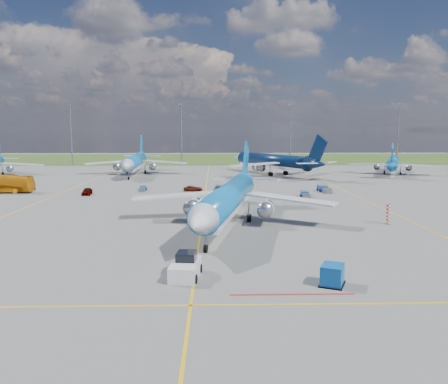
{
  "coord_description": "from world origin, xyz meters",
  "views": [
    {
      "loc": [
        1.75,
        -51.09,
        12.97
      ],
      "look_at": [
        3.26,
        12.11,
        4.0
      ],
      "focal_mm": 35.0,
      "sensor_mm": 36.0,
      "label": 1
    }
  ],
  "objects_px": {
    "baggage_tug_e": "(324,189)",
    "apron_bus": "(1,184)",
    "bg_jet_nnw": "(135,175)",
    "baggage_tug_c": "(143,188)",
    "pushback_tug": "(186,267)",
    "service_car_b": "(193,188)",
    "baggage_tug_w": "(305,195)",
    "service_car_c": "(218,189)",
    "bg_jet_n": "(272,175)",
    "bg_jet_ne": "(392,174)",
    "uld_container": "(332,275)",
    "warning_post": "(388,213)",
    "main_airliner": "(228,225)",
    "service_car_a": "(87,191)"
  },
  "relations": [
    {
      "from": "warning_post",
      "to": "baggage_tug_c",
      "type": "bearing_deg",
      "value": 138.57
    },
    {
      "from": "main_airliner",
      "to": "service_car_a",
      "type": "xyz_separation_m",
      "value": [
        -27.61,
        29.23,
        0.72
      ]
    },
    {
      "from": "service_car_a",
      "to": "apron_bus",
      "type": "bearing_deg",
      "value": 163.12
    },
    {
      "from": "bg_jet_n",
      "to": "baggage_tug_c",
      "type": "height_order",
      "value": "bg_jet_n"
    },
    {
      "from": "main_airliner",
      "to": "baggage_tug_e",
      "type": "distance_m",
      "value": 38.89
    },
    {
      "from": "bg_jet_ne",
      "to": "apron_bus",
      "type": "relative_size",
      "value": 2.73
    },
    {
      "from": "apron_bus",
      "to": "bg_jet_ne",
      "type": "bearing_deg",
      "value": -66.84
    },
    {
      "from": "baggage_tug_e",
      "to": "apron_bus",
      "type": "bearing_deg",
      "value": 173.78
    },
    {
      "from": "warning_post",
      "to": "service_car_a",
      "type": "relative_size",
      "value": 0.71
    },
    {
      "from": "pushback_tug",
      "to": "service_car_b",
      "type": "relative_size",
      "value": 1.54
    },
    {
      "from": "service_car_b",
      "to": "pushback_tug",
      "type": "bearing_deg",
      "value": -177.3
    },
    {
      "from": "pushback_tug",
      "to": "warning_post",
      "type": "bearing_deg",
      "value": 45.22
    },
    {
      "from": "bg_jet_n",
      "to": "service_car_c",
      "type": "xyz_separation_m",
      "value": [
        -16.27,
        -35.94,
        0.65
      ]
    },
    {
      "from": "apron_bus",
      "to": "baggage_tug_c",
      "type": "xyz_separation_m",
      "value": [
        29.06,
        2.55,
        -1.38
      ]
    },
    {
      "from": "bg_jet_ne",
      "to": "main_airliner",
      "type": "distance_m",
      "value": 88.0
    },
    {
      "from": "warning_post",
      "to": "service_car_b",
      "type": "distance_m",
      "value": 44.32
    },
    {
      "from": "service_car_a",
      "to": "baggage_tug_c",
      "type": "xyz_separation_m",
      "value": [
        10.3,
        6.01,
        -0.27
      ]
    },
    {
      "from": "bg_jet_n",
      "to": "service_car_a",
      "type": "xyz_separation_m",
      "value": [
        -42.85,
        -39.45,
        0.72
      ]
    },
    {
      "from": "baggage_tug_w",
      "to": "bg_jet_ne",
      "type": "bearing_deg",
      "value": 56.57
    },
    {
      "from": "main_airliner",
      "to": "uld_container",
      "type": "relative_size",
      "value": 19.06
    },
    {
      "from": "bg_jet_ne",
      "to": "service_car_a",
      "type": "relative_size",
      "value": 8.53
    },
    {
      "from": "pushback_tug",
      "to": "baggage_tug_c",
      "type": "bearing_deg",
      "value": 109.29
    },
    {
      "from": "uld_container",
      "to": "apron_bus",
      "type": "distance_m",
      "value": 78.27
    },
    {
      "from": "uld_container",
      "to": "bg_jet_ne",
      "type": "bearing_deg",
      "value": 89.28
    },
    {
      "from": "service_car_b",
      "to": "service_car_c",
      "type": "height_order",
      "value": "service_car_c"
    },
    {
      "from": "bg_jet_ne",
      "to": "baggage_tug_c",
      "type": "height_order",
      "value": "bg_jet_ne"
    },
    {
      "from": "bg_jet_nnw",
      "to": "bg_jet_n",
      "type": "relative_size",
      "value": 0.96
    },
    {
      "from": "bg_jet_ne",
      "to": "baggage_tug_e",
      "type": "height_order",
      "value": "bg_jet_ne"
    },
    {
      "from": "apron_bus",
      "to": "bg_jet_nnw",
      "type": "bearing_deg",
      "value": -28.12
    },
    {
      "from": "bg_jet_n",
      "to": "service_car_b",
      "type": "bearing_deg",
      "value": 28.62
    },
    {
      "from": "bg_jet_ne",
      "to": "baggage_tug_c",
      "type": "bearing_deg",
      "value": 50.85
    },
    {
      "from": "bg_jet_nnw",
      "to": "baggage_tug_c",
      "type": "bearing_deg",
      "value": -80.33
    },
    {
      "from": "uld_container",
      "to": "apron_bus",
      "type": "height_order",
      "value": "apron_bus"
    },
    {
      "from": "baggage_tug_w",
      "to": "pushback_tug",
      "type": "bearing_deg",
      "value": -109.31
    },
    {
      "from": "bg_jet_nnw",
      "to": "bg_jet_n",
      "type": "height_order",
      "value": "bg_jet_n"
    },
    {
      "from": "bg_jet_ne",
      "to": "pushback_tug",
      "type": "bearing_deg",
      "value": 82.07
    },
    {
      "from": "warning_post",
      "to": "baggage_tug_w",
      "type": "distance_m",
      "value": 25.3
    },
    {
      "from": "uld_container",
      "to": "baggage_tug_e",
      "type": "xyz_separation_m",
      "value": [
        13.45,
        55.97,
        -0.3
      ]
    },
    {
      "from": "pushback_tug",
      "to": "uld_container",
      "type": "height_order",
      "value": "pushback_tug"
    },
    {
      "from": "service_car_c",
      "to": "baggage_tug_c",
      "type": "bearing_deg",
      "value": 178.44
    },
    {
      "from": "main_airliner",
      "to": "baggage_tug_w",
      "type": "distance_m",
      "value": 29.4
    },
    {
      "from": "baggage_tug_w",
      "to": "service_car_b",
      "type": "bearing_deg",
      "value": 161.79
    },
    {
      "from": "pushback_tug",
      "to": "service_car_c",
      "type": "bearing_deg",
      "value": 92.82
    },
    {
      "from": "warning_post",
      "to": "main_airliner",
      "type": "distance_m",
      "value": 22.34
    },
    {
      "from": "bg_jet_nnw",
      "to": "baggage_tug_c",
      "type": "relative_size",
      "value": 9.76
    },
    {
      "from": "service_car_b",
      "to": "uld_container",
      "type": "bearing_deg",
      "value": -165.23
    },
    {
      "from": "service_car_b",
      "to": "baggage_tug_c",
      "type": "bearing_deg",
      "value": 84.78
    },
    {
      "from": "warning_post",
      "to": "main_airliner",
      "type": "relative_size",
      "value": 0.07
    },
    {
      "from": "pushback_tug",
      "to": "service_car_a",
      "type": "xyz_separation_m",
      "value": [
        -23.13,
        50.41,
        -0.14
      ]
    },
    {
      "from": "service_car_c",
      "to": "baggage_tug_w",
      "type": "height_order",
      "value": "service_car_c"
    }
  ]
}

